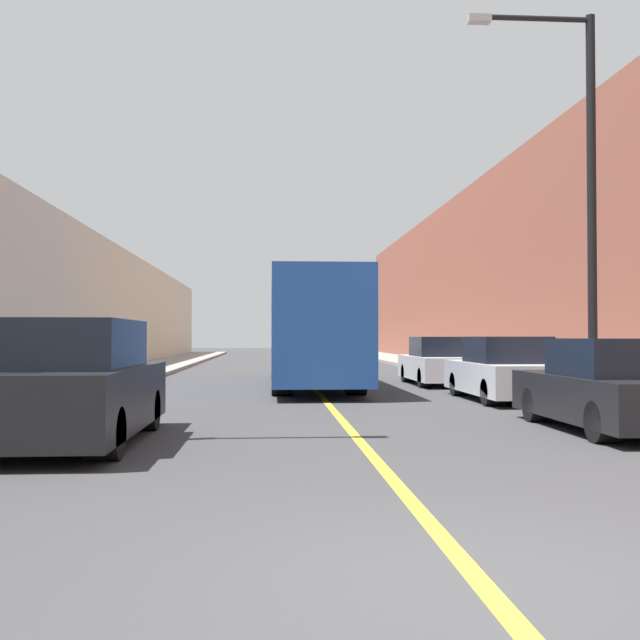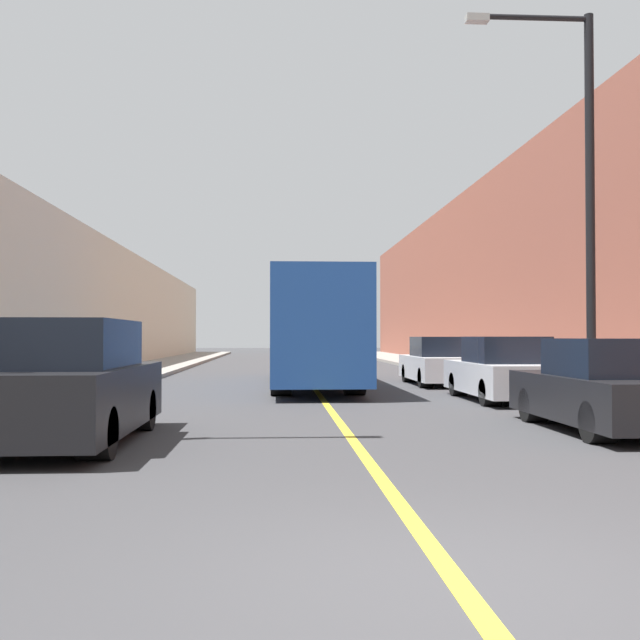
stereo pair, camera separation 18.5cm
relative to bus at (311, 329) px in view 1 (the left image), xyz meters
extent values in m
plane|color=#38383A|center=(0.05, -19.10, -1.79)|extent=(200.00, 200.00, 0.00)
cube|color=gray|center=(-7.03, 10.90, -1.71)|extent=(3.27, 72.00, 0.16)
cube|color=gray|center=(7.12, 10.90, -1.71)|extent=(3.27, 72.00, 0.16)
cube|color=beige|center=(-10.66, 10.90, 1.22)|extent=(4.00, 72.00, 6.02)
cube|color=brown|center=(10.76, 10.90, 2.83)|extent=(4.00, 72.00, 9.25)
cube|color=gold|center=(0.05, 10.90, -1.79)|extent=(0.16, 72.00, 0.01)
cube|color=#1E4793|center=(0.00, 0.01, 0.03)|extent=(2.51, 12.61, 3.01)
cube|color=black|center=(0.00, -6.27, 0.56)|extent=(2.13, 0.04, 1.35)
cylinder|color=black|center=(-0.98, -3.90, -1.25)|extent=(0.55, 1.08, 1.08)
cylinder|color=black|center=(0.98, -3.90, -1.25)|extent=(0.55, 1.08, 1.08)
cylinder|color=black|center=(-0.98, 3.91, -1.25)|extent=(0.55, 1.08, 1.08)
cylinder|color=black|center=(0.98, 3.91, -1.25)|extent=(0.55, 1.08, 1.08)
cube|color=black|center=(-4.13, -12.65, -1.13)|extent=(1.94, 4.88, 0.91)
cube|color=black|center=(-4.13, -12.89, -0.33)|extent=(1.71, 2.69, 0.69)
cube|color=black|center=(-4.13, -15.06, -0.97)|extent=(1.65, 0.04, 0.41)
cylinder|color=black|center=(-3.37, -14.16, -1.45)|extent=(0.43, 0.68, 0.68)
cylinder|color=black|center=(-4.88, -11.13, -1.45)|extent=(0.43, 0.68, 0.68)
cylinder|color=black|center=(-3.37, -11.13, -1.45)|extent=(0.43, 0.68, 0.68)
cube|color=black|center=(4.33, -11.69, -1.24)|extent=(1.82, 4.46, 0.73)
cube|color=black|center=(4.33, -11.91, -0.57)|extent=(1.60, 2.01, 0.62)
cylinder|color=black|center=(3.62, -13.07, -1.48)|extent=(0.40, 0.62, 0.62)
cylinder|color=black|center=(3.62, -10.30, -1.48)|extent=(0.40, 0.62, 0.62)
cylinder|color=black|center=(5.03, -10.30, -1.48)|extent=(0.40, 0.62, 0.62)
cube|color=silver|center=(4.42, -5.74, -1.23)|extent=(1.84, 4.73, 0.75)
cube|color=black|center=(4.42, -5.98, -0.55)|extent=(1.62, 2.13, 0.63)
cube|color=black|center=(4.42, -8.08, -1.10)|extent=(1.56, 0.04, 0.34)
cylinder|color=black|center=(3.71, -7.21, -1.48)|extent=(0.40, 0.62, 0.62)
cylinder|color=black|center=(5.14, -7.21, -1.48)|extent=(0.40, 0.62, 0.62)
cylinder|color=black|center=(3.71, -4.28, -1.48)|extent=(0.40, 0.62, 0.62)
cylinder|color=black|center=(5.14, -4.28, -1.48)|extent=(0.40, 0.62, 0.62)
cube|color=silver|center=(4.17, 0.26, -1.24)|extent=(1.85, 4.68, 0.74)
cube|color=black|center=(4.17, 0.03, -0.55)|extent=(1.63, 2.10, 0.63)
cube|color=black|center=(4.17, -2.05, -1.11)|extent=(1.57, 0.04, 0.33)
cylinder|color=black|center=(3.45, -1.19, -1.48)|extent=(0.41, 0.62, 0.62)
cylinder|color=black|center=(4.89, -1.19, -1.48)|extent=(0.41, 0.62, 0.62)
cylinder|color=black|center=(3.45, 1.71, -1.48)|extent=(0.41, 0.62, 0.62)
cylinder|color=black|center=(4.89, 1.71, -1.48)|extent=(0.41, 0.62, 0.62)
cylinder|color=black|center=(5.78, -7.78, 2.63)|extent=(0.20, 0.20, 8.53)
cylinder|color=black|center=(4.53, -7.78, 6.79)|extent=(2.50, 0.12, 0.12)
cube|color=#999993|center=(3.28, -7.78, 6.74)|extent=(0.50, 0.24, 0.16)
camera|label=1|loc=(-1.28, -23.75, -0.23)|focal=42.00mm
camera|label=2|loc=(-1.10, -23.77, -0.23)|focal=42.00mm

